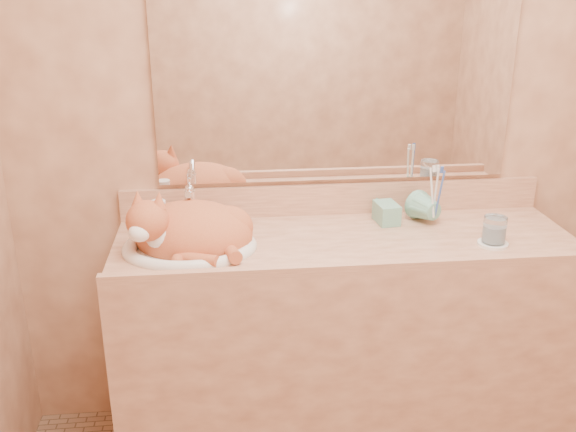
{
  "coord_description": "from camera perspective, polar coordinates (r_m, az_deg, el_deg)",
  "views": [
    {
      "loc": [
        -0.42,
        -1.29,
        1.71
      ],
      "look_at": [
        -0.21,
        0.7,
        0.95
      ],
      "focal_mm": 40.0,
      "sensor_mm": 36.0,
      "label": 1
    }
  ],
  "objects": [
    {
      "name": "toothbrushes",
      "position": [
        2.35,
        13.06,
        2.21
      ],
      "size": [
        0.04,
        0.04,
        0.23
      ],
      "primitive_type": null,
      "color": "white",
      "rests_on": "toothbrush_cup"
    },
    {
      "name": "faucet",
      "position": [
        2.3,
        -8.67,
        0.84
      ],
      "size": [
        0.08,
        0.14,
        0.18
      ],
      "primitive_type": null,
      "rotation": [
        0.0,
        0.0,
        0.32
      ],
      "color": "white",
      "rests_on": "vanity_counter"
    },
    {
      "name": "toothbrush_cup",
      "position": [
        2.38,
        12.9,
        0.26
      ],
      "size": [
        0.15,
        0.15,
        0.1
      ],
      "primitive_type": "imported",
      "rotation": [
        0.0,
        0.0,
        0.41
      ],
      "color": "#6CAD94",
      "rests_on": "vanity_counter"
    },
    {
      "name": "vanity_counter",
      "position": [
        2.43,
        4.9,
        -11.41
      ],
      "size": [
        1.6,
        0.55,
        0.85
      ],
      "primitive_type": null,
      "color": "#995F44",
      "rests_on": "floor"
    },
    {
      "name": "wall_back",
      "position": [
        2.37,
        4.25,
        9.41
      ],
      "size": [
        2.4,
        0.02,
        2.5
      ],
      "primitive_type": "cube",
      "color": "#935E43",
      "rests_on": "ground"
    },
    {
      "name": "soap_dispenser",
      "position": [
        2.33,
        9.31,
        0.87
      ],
      "size": [
        0.08,
        0.09,
        0.17
      ],
      "primitive_type": "imported",
      "rotation": [
        0.0,
        0.0,
        0.12
      ],
      "color": "#6CAD94",
      "rests_on": "vanity_counter"
    },
    {
      "name": "cat",
      "position": [
        2.17,
        -8.95,
        -1.11
      ],
      "size": [
        0.48,
        0.42,
        0.22
      ],
      "primitive_type": null,
      "rotation": [
        0.0,
        0.0,
        -0.25
      ],
      "color": "#B14B28",
      "rests_on": "sink_basin"
    },
    {
      "name": "lotion_bottle",
      "position": [
        2.3,
        -11.37,
        -0.09
      ],
      "size": [
        0.05,
        0.05,
        0.12
      ],
      "primitive_type": "cylinder",
      "color": "white",
      "rests_on": "vanity_counter"
    },
    {
      "name": "sink_basin",
      "position": [
        2.15,
        -8.79,
        -1.21
      ],
      "size": [
        0.52,
        0.47,
        0.14
      ],
      "primitive_type": null,
      "rotation": [
        0.0,
        0.0,
        0.26
      ],
      "color": "white",
      "rests_on": "vanity_counter"
    },
    {
      "name": "water_glass",
      "position": [
        2.27,
        17.88,
        -1.18
      ],
      "size": [
        0.08,
        0.08,
        0.09
      ],
      "primitive_type": "cylinder",
      "color": "silver",
      "rests_on": "saucer"
    },
    {
      "name": "saucer",
      "position": [
        2.29,
        17.74,
        -2.35
      ],
      "size": [
        0.1,
        0.1,
        0.01
      ],
      "primitive_type": "cylinder",
      "color": "white",
      "rests_on": "vanity_counter"
    },
    {
      "name": "mirror",
      "position": [
        2.34,
        4.39,
        12.72
      ],
      "size": [
        1.3,
        0.02,
        0.8
      ],
      "primitive_type": "cube",
      "color": "white",
      "rests_on": "wall_back"
    }
  ]
}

